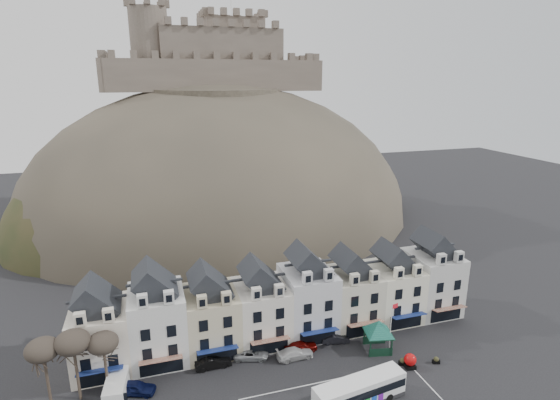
# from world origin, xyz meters

# --- Properties ---
(townhouse_terrace) EXTENTS (54.40, 9.35, 11.80)m
(townhouse_terrace) POSITION_xyz_m (0.15, 15.97, 5.30)
(townhouse_terrace) COLOR white
(townhouse_terrace) RESTS_ON ground
(castle_hill) EXTENTS (100.00, 76.00, 68.00)m
(castle_hill) POSITION_xyz_m (1.25, 68.95, 0.11)
(castle_hill) COLOR #3D392F
(castle_hill) RESTS_ON ground
(castle) EXTENTS (50.20, 22.20, 22.00)m
(castle) POSITION_xyz_m (0.51, 75.93, 40.19)
(castle) COLOR brown
(castle) RESTS_ON ground
(tree_left_far) EXTENTS (3.61, 3.61, 8.24)m
(tree_left_far) POSITION_xyz_m (-29.00, 10.50, 6.90)
(tree_left_far) COLOR #332720
(tree_left_far) RESTS_ON ground
(tree_left_mid) EXTENTS (3.78, 3.78, 8.64)m
(tree_left_mid) POSITION_xyz_m (-26.00, 10.50, 7.24)
(tree_left_mid) COLOR #332720
(tree_left_mid) RESTS_ON ground
(tree_left_near) EXTENTS (3.43, 3.43, 7.84)m
(tree_left_near) POSITION_xyz_m (-23.00, 10.50, 6.55)
(tree_left_near) COLOR #332720
(tree_left_near) RESTS_ON ground
(bus) EXTENTS (11.12, 3.99, 3.07)m
(bus) POSITION_xyz_m (3.76, 0.54, 1.70)
(bus) COLOR #262628
(bus) RESTS_ON ground
(bus_shelter) EXTENTS (6.75, 6.75, 4.38)m
(bus_shelter) POSITION_xyz_m (10.67, 8.76, 3.40)
(bus_shelter) COLOR #103120
(bus_shelter) RESTS_ON ground
(red_buoy) EXTENTS (1.53, 1.53, 1.89)m
(red_buoy) POSITION_xyz_m (12.71, 4.30, 0.96)
(red_buoy) COLOR black
(red_buoy) RESTS_ON ground
(flagpole) EXTENTS (1.02, 0.27, 7.17)m
(flagpole) POSITION_xyz_m (11.99, 7.93, 4.09)
(flagpole) COLOR silver
(flagpole) RESTS_ON ground
(white_van) EXTENTS (2.72, 5.26, 2.31)m
(white_van) POSITION_xyz_m (-22.04, 9.50, 1.16)
(white_van) COLOR white
(white_van) RESTS_ON ground
(planter_west) EXTENTS (1.10, 0.83, 0.99)m
(planter_west) POSITION_xyz_m (12.12, 5.00, 0.47)
(planter_west) COLOR black
(planter_west) RESTS_ON ground
(planter_east) EXTENTS (1.00, 0.65, 0.92)m
(planter_east) POSITION_xyz_m (16.40, 4.03, 0.45)
(planter_east) COLOR black
(planter_east) RESTS_ON ground
(car_navy) EXTENTS (4.89, 3.23, 1.55)m
(car_navy) POSITION_xyz_m (-20.00, 9.50, 0.77)
(car_navy) COLOR #0B1137
(car_navy) RESTS_ON ground
(car_black) EXTENTS (4.59, 1.70, 1.50)m
(car_black) POSITION_xyz_m (-10.80, 11.65, 0.75)
(car_black) COLOR black
(car_black) RESTS_ON ground
(car_silver) EXTENTS (4.89, 3.22, 1.27)m
(car_silver) POSITION_xyz_m (-5.85, 12.00, 0.63)
(car_silver) COLOR #9C9FA3
(car_silver) RESTS_ON ground
(car_white) EXTENTS (4.91, 2.12, 1.41)m
(car_white) POSITION_xyz_m (-0.40, 10.36, 0.70)
(car_white) COLOR silver
(car_white) RESTS_ON ground
(car_maroon) EXTENTS (4.56, 2.19, 1.50)m
(car_maroon) POSITION_xyz_m (0.80, 11.39, 0.75)
(car_maroon) COLOR #560704
(car_maroon) RESTS_ON ground
(car_charcoal) EXTENTS (4.05, 1.92, 1.28)m
(car_charcoal) POSITION_xyz_m (6.00, 12.00, 0.64)
(car_charcoal) COLOR black
(car_charcoal) RESTS_ON ground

